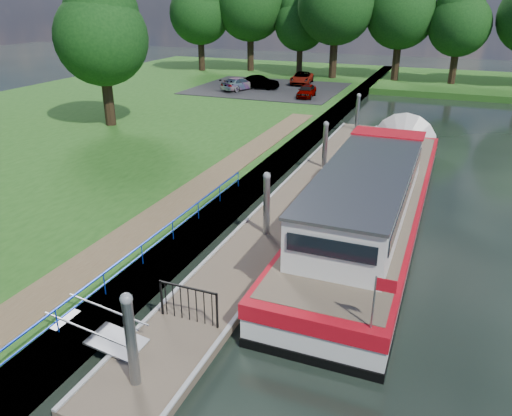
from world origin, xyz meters
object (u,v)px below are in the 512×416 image
at_px(pontoon, 300,199).
at_px(car_a, 307,91).
at_px(barge, 376,195).
at_px(car_c, 239,84).
at_px(car_d, 302,78).
at_px(car_b, 259,82).

bearing_deg(pontoon, car_a, 105.72).
height_order(barge, car_c, barge).
bearing_deg(car_d, car_a, -77.60).
height_order(car_b, car_c, car_b).
bearing_deg(barge, car_a, 113.61).
bearing_deg(pontoon, barge, -7.44).
bearing_deg(car_c, barge, 142.63).
bearing_deg(car_a, pontoon, -78.93).
height_order(barge, car_d, barge).
height_order(car_a, car_b, car_b).
bearing_deg(car_d, barge, -75.02).
bearing_deg(car_a, car_c, 165.18).
xyz_separation_m(car_b, car_c, (-1.59, -1.26, -0.03)).
bearing_deg(car_b, pontoon, -159.32).
xyz_separation_m(pontoon, car_c, (-13.22, 23.06, 1.24)).
height_order(pontoon, car_c, car_c).
bearing_deg(pontoon, car_b, 115.56).
bearing_deg(car_b, car_a, -119.63).
height_order(car_b, car_d, car_b).
bearing_deg(car_b, car_c, 123.63).
xyz_separation_m(barge, car_a, (-9.73, 22.26, 0.31)).
relative_size(car_a, car_d, 0.78).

